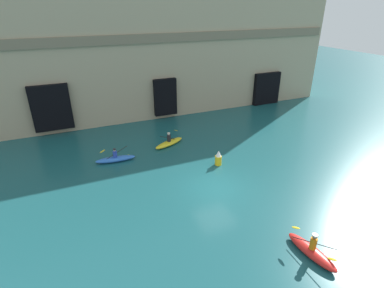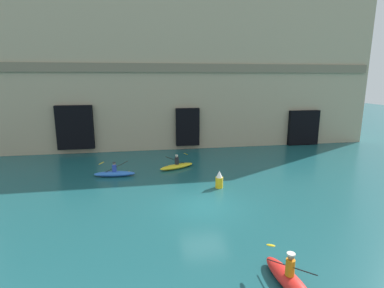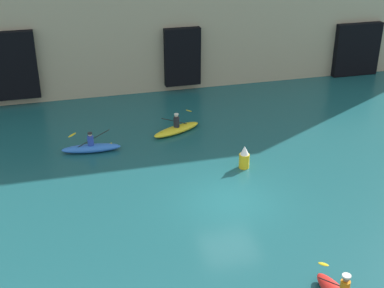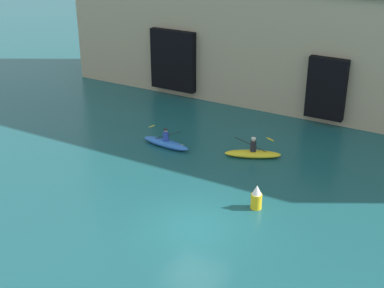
{
  "view_description": "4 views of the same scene",
  "coord_description": "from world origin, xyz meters",
  "px_view_note": "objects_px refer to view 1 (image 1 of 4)",
  "views": [
    {
      "loc": [
        -7.92,
        -14.38,
        10.84
      ],
      "look_at": [
        -0.26,
        3.3,
        1.74
      ],
      "focal_mm": 28.0,
      "sensor_mm": 36.0,
      "label": 1
    },
    {
      "loc": [
        -3.34,
        -15.16,
        6.97
      ],
      "look_at": [
        0.27,
        5.45,
        2.34
      ],
      "focal_mm": 28.0,
      "sensor_mm": 36.0,
      "label": 2
    },
    {
      "loc": [
        -6.49,
        -18.32,
        12.19
      ],
      "look_at": [
        -1.05,
        2.39,
        1.69
      ],
      "focal_mm": 50.0,
      "sensor_mm": 36.0,
      "label": 3
    },
    {
      "loc": [
        9.05,
        -16.29,
        12.32
      ],
      "look_at": [
        -3.04,
        5.07,
        1.09
      ],
      "focal_mm": 50.0,
      "sensor_mm": 36.0,
      "label": 4
    }
  ],
  "objects_px": {
    "kayak_yellow": "(169,142)",
    "marker_buoy": "(218,158)",
    "kayak_red": "(312,251)",
    "kayak_blue": "(116,159)"
  },
  "relations": [
    {
      "from": "kayak_red",
      "to": "marker_buoy",
      "type": "distance_m",
      "value": 9.54
    },
    {
      "from": "marker_buoy",
      "to": "kayak_yellow",
      "type": "bearing_deg",
      "value": 115.15
    },
    {
      "from": "kayak_red",
      "to": "marker_buoy",
      "type": "bearing_deg",
      "value": 173.93
    },
    {
      "from": "kayak_blue",
      "to": "kayak_yellow",
      "type": "bearing_deg",
      "value": -161.48
    },
    {
      "from": "kayak_yellow",
      "to": "kayak_red",
      "type": "xyz_separation_m",
      "value": [
        2.1,
        -14.2,
        0.05
      ]
    },
    {
      "from": "kayak_yellow",
      "to": "marker_buoy",
      "type": "height_order",
      "value": "kayak_yellow"
    },
    {
      "from": "kayak_yellow",
      "to": "marker_buoy",
      "type": "relative_size",
      "value": 2.63
    },
    {
      "from": "marker_buoy",
      "to": "kayak_red",
      "type": "bearing_deg",
      "value": -90.52
    },
    {
      "from": "kayak_red",
      "to": "marker_buoy",
      "type": "relative_size",
      "value": 2.5
    },
    {
      "from": "marker_buoy",
      "to": "kayak_blue",
      "type": "bearing_deg",
      "value": 152.8
    }
  ]
}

